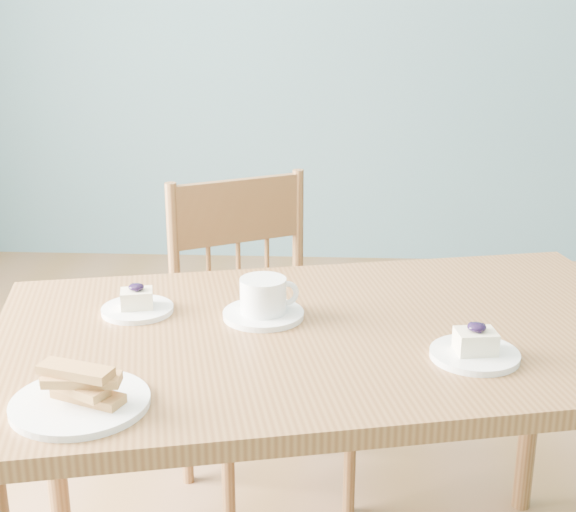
{
  "coord_description": "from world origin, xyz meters",
  "views": [
    {
      "loc": [
        -0.42,
        -1.43,
        1.31
      ],
      "look_at": [
        -0.49,
        0.04,
        0.82
      ],
      "focal_mm": 50.0,
      "sensor_mm": 36.0,
      "label": 1
    }
  ],
  "objects_px": {
    "dining_chair": "(258,344)",
    "cheesecake_plate_far": "(137,305)",
    "coffee_cup": "(264,301)",
    "biscotti_plate": "(79,394)",
    "cheesecake_plate_near": "(475,349)",
    "dining_table": "(335,361)"
  },
  "relations": [
    {
      "from": "dining_chair",
      "to": "cheesecake_plate_far",
      "type": "xyz_separation_m",
      "value": [
        -0.2,
        -0.42,
        0.27
      ]
    },
    {
      "from": "dining_chair",
      "to": "coffee_cup",
      "type": "height_order",
      "value": "dining_chair"
    },
    {
      "from": "cheesecake_plate_near",
      "to": "coffee_cup",
      "type": "height_order",
      "value": "coffee_cup"
    },
    {
      "from": "coffee_cup",
      "to": "cheesecake_plate_far",
      "type": "bearing_deg",
      "value": 161.84
    },
    {
      "from": "dining_chair",
      "to": "cheesecake_plate_far",
      "type": "relative_size",
      "value": 5.95
    },
    {
      "from": "dining_chair",
      "to": "cheesecake_plate_near",
      "type": "distance_m",
      "value": 0.79
    },
    {
      "from": "cheesecake_plate_far",
      "to": "coffee_cup",
      "type": "relative_size",
      "value": 0.9
    },
    {
      "from": "dining_table",
      "to": "cheesecake_plate_near",
      "type": "distance_m",
      "value": 0.28
    },
    {
      "from": "dining_chair",
      "to": "coffee_cup",
      "type": "xyz_separation_m",
      "value": [
        0.05,
        -0.43,
        0.29
      ]
    },
    {
      "from": "cheesecake_plate_near",
      "to": "biscotti_plate",
      "type": "xyz_separation_m",
      "value": [
        -0.64,
        -0.21,
        0.0
      ]
    },
    {
      "from": "coffee_cup",
      "to": "biscotti_plate",
      "type": "distance_m",
      "value": 0.45
    },
    {
      "from": "cheesecake_plate_near",
      "to": "cheesecake_plate_far",
      "type": "distance_m",
      "value": 0.67
    },
    {
      "from": "dining_chair",
      "to": "cheesecake_plate_near",
      "type": "bearing_deg",
      "value": -82.28
    },
    {
      "from": "biscotti_plate",
      "to": "dining_chair",
      "type": "bearing_deg",
      "value": 75.74
    },
    {
      "from": "cheesecake_plate_far",
      "to": "dining_chair",
      "type": "bearing_deg",
      "value": 63.89
    },
    {
      "from": "dining_table",
      "to": "dining_chair",
      "type": "bearing_deg",
      "value": 99.44
    },
    {
      "from": "dining_table",
      "to": "cheesecake_plate_far",
      "type": "distance_m",
      "value": 0.41
    },
    {
      "from": "cheesecake_plate_near",
      "to": "cheesecake_plate_far",
      "type": "bearing_deg",
      "value": 164.47
    },
    {
      "from": "cheesecake_plate_near",
      "to": "biscotti_plate",
      "type": "bearing_deg",
      "value": -162.04
    },
    {
      "from": "biscotti_plate",
      "to": "coffee_cup",
      "type": "bearing_deg",
      "value": 55.57
    },
    {
      "from": "biscotti_plate",
      "to": "cheesecake_plate_far",
      "type": "bearing_deg",
      "value": 90.03
    },
    {
      "from": "dining_table",
      "to": "coffee_cup",
      "type": "xyz_separation_m",
      "value": [
        -0.14,
        0.05,
        0.1
      ]
    }
  ]
}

